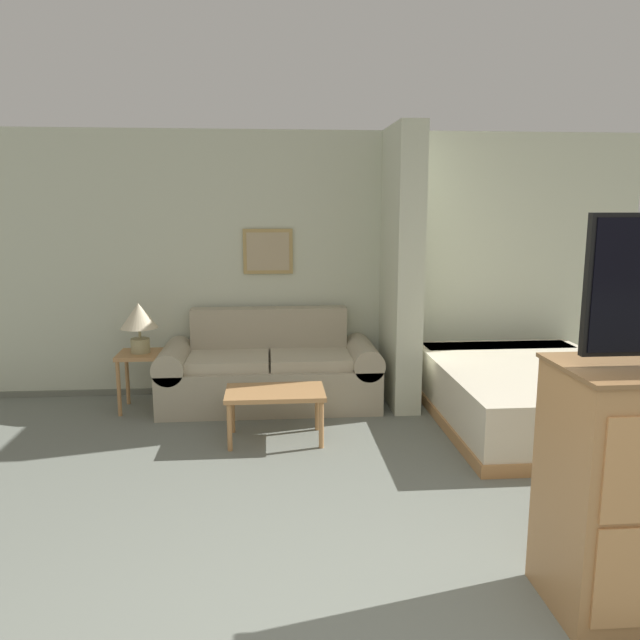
{
  "coord_description": "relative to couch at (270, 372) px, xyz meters",
  "views": [
    {
      "loc": [
        -0.42,
        -1.95,
        1.88
      ],
      "look_at": [
        -0.05,
        2.55,
        1.05
      ],
      "focal_mm": 35.0,
      "sensor_mm": 36.0,
      "label": 1
    }
  ],
  "objects": [
    {
      "name": "couch",
      "position": [
        0.0,
        0.0,
        0.0
      ],
      "size": [
        2.07,
        0.84,
        0.89
      ],
      "color": "tan",
      "rests_on": "ground_plane"
    },
    {
      "name": "wall_back",
      "position": [
        0.42,
        0.48,
        0.98
      ],
      "size": [
        6.76,
        0.16,
        2.6
      ],
      "color": "beige",
      "rests_on": "ground_plane"
    },
    {
      "name": "table_lamp",
      "position": [
        -1.19,
        -0.07,
        0.54
      ],
      "size": [
        0.34,
        0.34,
        0.46
      ],
      "color": "tan",
      "rests_on": "side_table"
    },
    {
      "name": "bed",
      "position": [
        2.28,
        -0.71,
        -0.06
      ],
      "size": [
        1.64,
        2.18,
        0.51
      ],
      "color": "#B27F4C",
      "rests_on": "ground_plane"
    },
    {
      "name": "wall_partition_pillar",
      "position": [
        1.25,
        -0.02,
        0.98
      ],
      "size": [
        0.24,
        0.88,
        2.6
      ],
      "color": "beige",
      "rests_on": "ground_plane"
    },
    {
      "name": "side_table",
      "position": [
        -1.19,
        -0.07,
        0.12
      ],
      "size": [
        0.41,
        0.41,
        0.54
      ],
      "color": "#B27F4C",
      "rests_on": "ground_plane"
    },
    {
      "name": "coffee_table",
      "position": [
        0.04,
        -0.95,
        0.05
      ],
      "size": [
        0.79,
        0.48,
        0.42
      ],
      "color": "#B27F4C",
      "rests_on": "ground_plane"
    }
  ]
}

